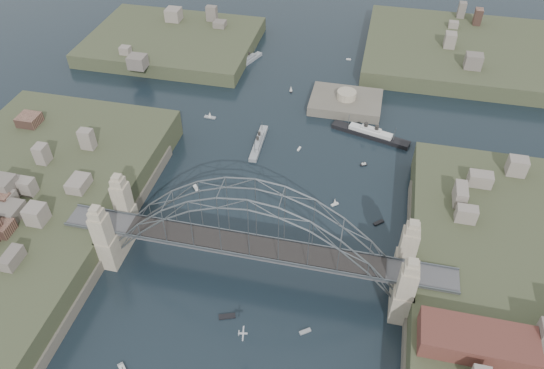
{
  "coord_description": "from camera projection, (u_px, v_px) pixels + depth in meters",
  "views": [
    {
      "loc": [
        19.67,
        -69.15,
        90.41
      ],
      "look_at": [
        0.0,
        18.0,
        10.0
      ],
      "focal_mm": 34.04,
      "sensor_mm": 36.0,
      "label": 1
    }
  ],
  "objects": [
    {
      "name": "small_boat_d",
      "position": [
        364.0,
        165.0,
        140.78
      ],
      "size": [
        2.0,
        1.42,
        1.43
      ],
      "color": "silver",
      "rests_on": "ground"
    },
    {
      "name": "shore_west",
      "position": [
        19.0,
        224.0,
        121.9
      ],
      "size": [
        50.5,
        90.0,
        12.0
      ],
      "color": "#363D25",
      "rests_on": "ground"
    },
    {
      "name": "headland_nw",
      "position": [
        173.0,
        47.0,
        191.38
      ],
      "size": [
        60.0,
        45.0,
        9.0
      ],
      "primitive_type": "cube",
      "color": "#363D25",
      "rests_on": "ground"
    },
    {
      "name": "small_boat_m",
      "position": [
        305.0,
        332.0,
        102.39
      ],
      "size": [
        2.4,
        2.04,
        0.45
      ],
      "color": "silver",
      "rests_on": "ground"
    },
    {
      "name": "ground",
      "position": [
        254.0,
        271.0,
        113.83
      ],
      "size": [
        500.0,
        500.0,
        0.0
      ],
      "primitive_type": "plane",
      "color": "black",
      "rests_on": "ground"
    },
    {
      "name": "small_boat_i",
      "position": [
        379.0,
        223.0,
        124.65
      ],
      "size": [
        2.64,
        2.52,
        0.45
      ],
      "color": "silver",
      "rests_on": "ground"
    },
    {
      "name": "small_boat_h",
      "position": [
        291.0,
        89.0,
        168.29
      ],
      "size": [
        1.33,
        1.86,
        2.38
      ],
      "color": "silver",
      "rests_on": "ground"
    },
    {
      "name": "small_boat_k",
      "position": [
        349.0,
        59.0,
        184.89
      ],
      "size": [
        1.7,
        0.63,
        0.45
      ],
      "color": "silver",
      "rests_on": "ground"
    },
    {
      "name": "small_boat_e",
      "position": [
        210.0,
        116.0,
        157.46
      ],
      "size": [
        3.63,
        1.43,
        2.38
      ],
      "color": "silver",
      "rests_on": "ground"
    },
    {
      "name": "bridge",
      "position": [
        253.0,
        233.0,
        105.59
      ],
      "size": [
        84.0,
        13.8,
        24.6
      ],
      "color": "#4B4B4E",
      "rests_on": "ground"
    },
    {
      "name": "small_boat_c",
      "position": [
        227.0,
        316.0,
        105.0
      ],
      "size": [
        3.58,
        2.26,
        0.45
      ],
      "color": "silver",
      "rests_on": "ground"
    },
    {
      "name": "wharf_shed",
      "position": [
        478.0,
        341.0,
        89.79
      ],
      "size": [
        20.0,
        8.0,
        4.0
      ],
      "primitive_type": "cube",
      "color": "#592D26",
      "rests_on": "shore_east"
    },
    {
      "name": "ocean_liner",
      "position": [
        370.0,
        134.0,
        150.26
      ],
      "size": [
        23.3,
        9.27,
        5.72
      ],
      "color": "black",
      "rests_on": "ground"
    },
    {
      "name": "shore_east",
      "position": [
        531.0,
        315.0,
        103.14
      ],
      "size": [
        50.5,
        90.0,
        12.0
      ],
      "color": "#363D25",
      "rests_on": "ground"
    },
    {
      "name": "small_boat_l",
      "position": [
        129.0,
        146.0,
        146.18
      ],
      "size": [
        2.77,
        1.03,
        2.38
      ],
      "color": "silver",
      "rests_on": "ground"
    },
    {
      "name": "aeroplane",
      "position": [
        242.0,
        333.0,
        94.91
      ],
      "size": [
        1.76,
        3.18,
        0.46
      ],
      "color": "silver"
    },
    {
      "name": "small_boat_b",
      "position": [
        335.0,
        202.0,
        128.81
      ],
      "size": [
        1.91,
        1.76,
        2.38
      ],
      "color": "silver",
      "rests_on": "ground"
    },
    {
      "name": "small_boat_a",
      "position": [
        196.0,
        188.0,
        133.83
      ],
      "size": [
        2.52,
        2.79,
        0.45
      ],
      "color": "silver",
      "rests_on": "ground"
    },
    {
      "name": "naval_cruiser_far",
      "position": [
        248.0,
        61.0,
        182.7
      ],
      "size": [
        7.42,
        14.58,
        5.02
      ],
      "color": "#93979B",
      "rests_on": "ground"
    },
    {
      "name": "small_boat_f",
      "position": [
        299.0,
        149.0,
        146.16
      ],
      "size": [
        0.96,
        1.87,
        0.45
      ],
      "color": "silver",
      "rests_on": "ground"
    },
    {
      "name": "fort_island",
      "position": [
        345.0,
        107.0,
        162.85
      ],
      "size": [
        22.0,
        16.0,
        9.4
      ],
      "color": "#554F44",
      "rests_on": "ground"
    },
    {
      "name": "headland_ne",
      "position": [
        464.0,
        57.0,
        184.91
      ],
      "size": [
        70.0,
        55.0,
        9.5
      ],
      "primitive_type": "cube",
      "color": "#363D25",
      "rests_on": "ground"
    },
    {
      "name": "naval_cruiser_near",
      "position": [
        259.0,
        143.0,
        147.34
      ],
      "size": [
        2.63,
        16.38,
        4.9
      ],
      "color": "#93979B",
      "rests_on": "ground"
    }
  ]
}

